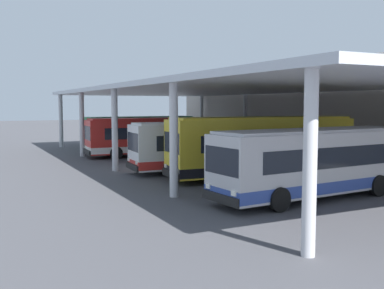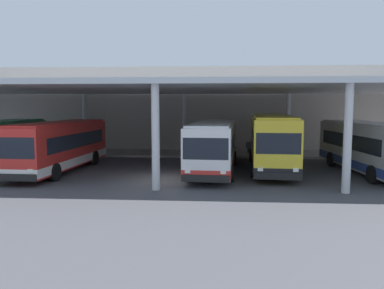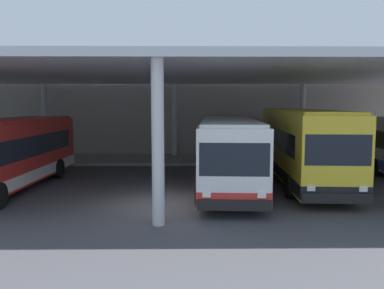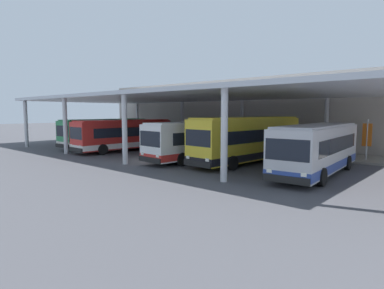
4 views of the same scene
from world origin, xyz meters
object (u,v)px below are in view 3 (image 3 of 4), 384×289
bus_middle_bay (228,152)px  bus_second_bay (7,153)px  bench_waiting (266,151)px  trash_bin (314,150)px  banner_sign (375,132)px  bus_far_bay (302,145)px

bus_middle_bay → bus_second_bay: bearing=-177.8°
bench_waiting → trash_bin: (3.28, 0.08, 0.01)m
bus_middle_bay → bench_waiting: 9.51m
bus_second_bay → bench_waiting: 16.28m
banner_sign → bus_far_bay: bearing=-135.7°
bus_middle_bay → trash_bin: bus_middle_bay is taller
bus_middle_bay → bus_far_bay: 3.99m
bus_second_bay → bench_waiting: (13.43, 9.14, -0.99)m
bench_waiting → bus_far_bay: bearing=-88.3°
bus_second_bay → banner_sign: 22.04m
bus_middle_bay → bench_waiting: bearing=68.0°
bus_middle_bay → bus_far_bay: (3.77, 1.29, 0.19)m
bus_middle_bay → bus_far_bay: size_ratio=0.93×
bus_far_bay → bus_middle_bay: bearing=-161.1°
bus_second_bay → bus_middle_bay: bearing=2.2°
bus_second_bay → bus_far_bay: size_ratio=0.93×
bus_middle_bay → trash_bin: 11.22m
bench_waiting → trash_bin: trash_bin is taller
banner_sign → trash_bin: bearing=165.5°
bus_middle_bay → trash_bin: bearing=52.4°
trash_bin → banner_sign: size_ratio=0.31×
bus_second_bay → trash_bin: bearing=28.9°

